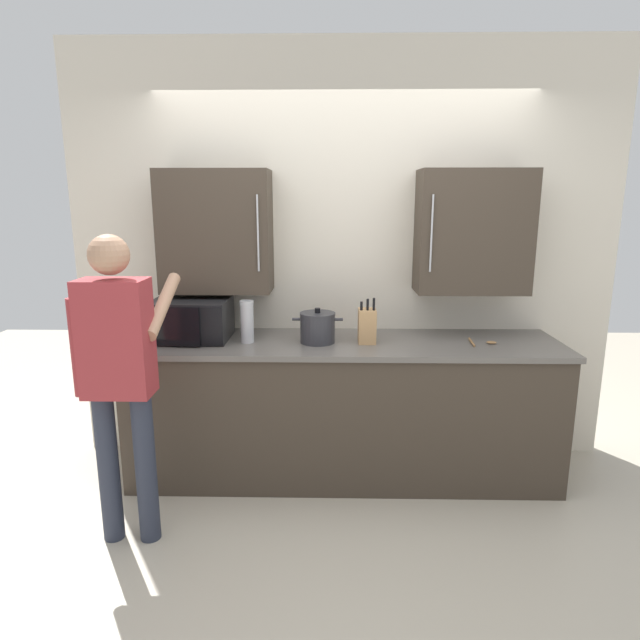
{
  "coord_description": "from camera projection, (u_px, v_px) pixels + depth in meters",
  "views": [
    {
      "loc": [
        -0.08,
        -2.65,
        1.81
      ],
      "look_at": [
        -0.15,
        0.65,
        1.07
      ],
      "focal_mm": 30.25,
      "sensor_mm": 36.0,
      "label": 1
    }
  ],
  "objects": [
    {
      "name": "wooden_spoon",
      "position": [
        483.0,
        342.0,
        3.4
      ],
      "size": [
        0.17,
        0.18,
        0.02
      ],
      "color": "#A37547",
      "rests_on": "counter_unit"
    },
    {
      "name": "back_wall_tiled",
      "position": [
        343.0,
        251.0,
        3.68
      ],
      "size": [
        3.71,
        0.44,
        2.83
      ],
      "color": "beige",
      "rests_on": "ground_plane"
    },
    {
      "name": "thermos_flask",
      "position": [
        247.0,
        321.0,
        3.41
      ],
      "size": [
        0.09,
        0.09,
        0.27
      ],
      "color": "#B7BABF",
      "rests_on": "counter_unit"
    },
    {
      "name": "stock_pot",
      "position": [
        318.0,
        327.0,
        3.41
      ],
      "size": [
        0.32,
        0.22,
        0.22
      ],
      "color": "#2D2D33",
      "rests_on": "counter_unit"
    },
    {
      "name": "ground_plane",
      "position": [
        345.0,
        534.0,
        2.98
      ],
      "size": [
        9.35,
        9.35,
        0.0
      ],
      "primitive_type": "plane",
      "color": "#B7AD99"
    },
    {
      "name": "person_figure",
      "position": [
        119.0,
        366.0,
        2.75
      ],
      "size": [
        0.45,
        0.59,
        1.65
      ],
      "color": "#282D3D",
      "rests_on": "ground_plane"
    },
    {
      "name": "knife_block",
      "position": [
        367.0,
        326.0,
        3.42
      ],
      "size": [
        0.11,
        0.15,
        0.29
      ],
      "color": "tan",
      "rests_on": "counter_unit"
    },
    {
      "name": "counter_unit",
      "position": [
        343.0,
        408.0,
        3.56
      ],
      "size": [
        2.78,
        0.71,
        0.92
      ],
      "color": "#3D3328",
      "rests_on": "ground_plane"
    },
    {
      "name": "microwave_oven",
      "position": [
        188.0,
        319.0,
        3.49
      ],
      "size": [
        0.48,
        0.44,
        0.26
      ],
      "color": "black",
      "rests_on": "counter_unit"
    }
  ]
}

